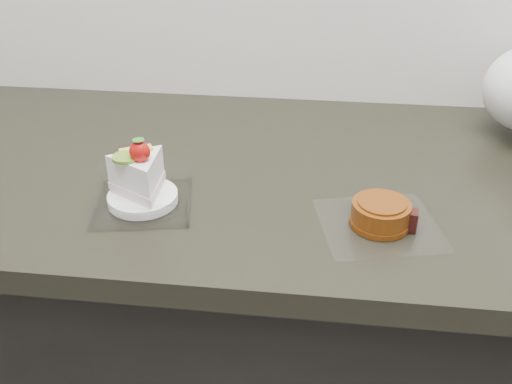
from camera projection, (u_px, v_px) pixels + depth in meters
The scene contains 3 objects.
counter at pixel (299, 357), 1.19m from camera, with size 2.04×0.64×0.90m.
cake_tray at pixel (142, 187), 0.85m from camera, with size 0.17×0.17×0.11m.
mooncake_wrap at pixel (381, 216), 0.81m from camera, with size 0.20×0.19×0.04m.
Camera 1 is at (0.01, 0.84, 1.36)m, focal length 40.00 mm.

